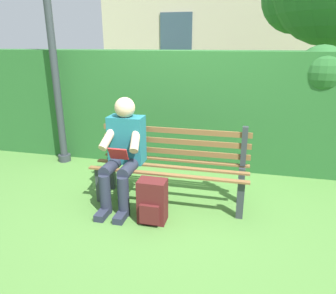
# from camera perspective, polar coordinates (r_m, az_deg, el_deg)

# --- Properties ---
(ground) EXTENTS (60.00, 60.00, 0.00)m
(ground) POSITION_cam_1_polar(r_m,az_deg,el_deg) (3.58, 0.38, -9.85)
(ground) COLOR #477533
(park_bench) EXTENTS (1.69, 0.49, 0.86)m
(park_bench) POSITION_cam_1_polar(r_m,az_deg,el_deg) (3.47, 0.70, -2.89)
(park_bench) COLOR #2D3338
(park_bench) RESTS_ON ground
(person_seated) EXTENTS (0.44, 0.73, 1.16)m
(person_seated) POSITION_cam_1_polar(r_m,az_deg,el_deg) (3.39, -8.17, -0.49)
(person_seated) COLOR #1E6672
(person_seated) RESTS_ON ground
(hedge_backdrop) EXTENTS (6.40, 0.79, 1.68)m
(hedge_backdrop) POSITION_cam_1_polar(r_m,az_deg,el_deg) (4.65, 1.35, 7.74)
(hedge_backdrop) COLOR #265B28
(hedge_backdrop) RESTS_ON ground
(backpack) EXTENTS (0.27, 0.26, 0.44)m
(backpack) POSITION_cam_1_polar(r_m,az_deg,el_deg) (3.12, -2.87, -9.90)
(backpack) COLOR #4C1919
(backpack) RESTS_ON ground
(lamp_post) EXTENTS (0.24, 0.24, 3.48)m
(lamp_post) POSITION_cam_1_polar(r_m,az_deg,el_deg) (4.70, -20.90, 21.19)
(lamp_post) COLOR #2D3338
(lamp_post) RESTS_ON ground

